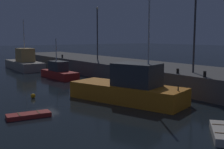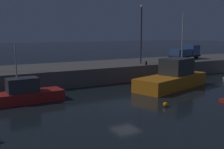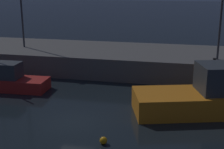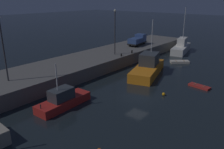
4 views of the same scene
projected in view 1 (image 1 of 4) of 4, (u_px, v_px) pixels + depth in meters
The scene contains 13 objects.
ground_plane at pixel (45, 91), 31.32m from camera, with size 320.00×320.00×0.00m, color black.
pier_quay at pixel (144, 72), 39.66m from camera, with size 72.42×9.60×2.18m.
fishing_trawler_red at pixel (59, 72), 40.95m from camera, with size 7.29×2.65×5.70m.
fishing_boat_blue at pixel (24, 63), 51.68m from camera, with size 12.16×4.27×8.95m.
fishing_boat_white at pixel (129, 88), 26.04m from camera, with size 11.56×6.70×9.24m.
rowboat_white_mid at pixel (224, 133), 17.03m from camera, with size 3.47×3.76×0.50m.
dinghy_red_small at pixel (29, 115), 21.09m from camera, with size 1.58×3.29×0.36m.
mooring_buoy_near at pixel (33, 96), 27.62m from camera, with size 0.45×0.45×0.45m, color orange.
lamp_post_west at pixel (97, 29), 46.96m from camera, with size 0.44×0.44×8.56m.
lamp_post_east at pixel (195, 25), 29.35m from camera, with size 0.44×0.44×8.53m.
bollard_west at pixel (178, 71), 29.17m from camera, with size 0.28×0.28×0.52m, color black.
bollard_central at pixel (62, 56), 49.92m from camera, with size 0.28×0.28×0.60m, color black.
bollard_east at pixel (205, 74), 26.43m from camera, with size 0.28×0.28×0.58m, color black.
Camera 1 is at (29.21, -12.23, 5.95)m, focal length 45.74 mm.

